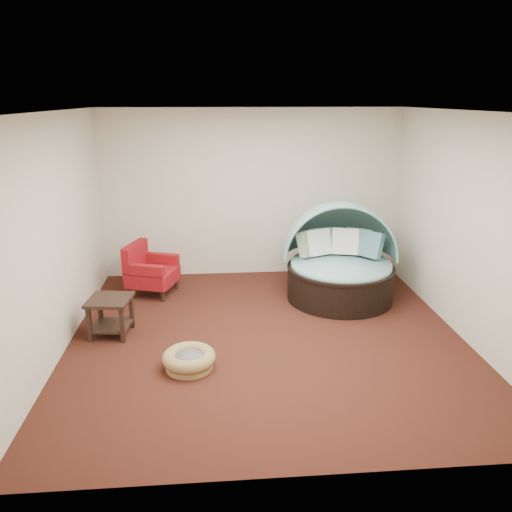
{
  "coord_description": "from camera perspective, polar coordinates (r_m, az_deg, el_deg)",
  "views": [
    {
      "loc": [
        -0.63,
        -5.79,
        2.95
      ],
      "look_at": [
        -0.09,
        0.6,
        0.91
      ],
      "focal_mm": 35.0,
      "sensor_mm": 36.0,
      "label": 1
    }
  ],
  "objects": [
    {
      "name": "red_armchair",
      "position": [
        7.95,
        -12.09,
        -1.66
      ],
      "size": [
        0.86,
        0.86,
        0.8
      ],
      "rotation": [
        0.0,
        0.0,
        -0.31
      ],
      "color": "black",
      "rests_on": "floor"
    },
    {
      "name": "wall_back",
      "position": [
        8.45,
        -0.48,
        7.12
      ],
      "size": [
        5.0,
        0.0,
        5.0
      ],
      "primitive_type": "plane",
      "rotation": [
        1.57,
        0.0,
        0.0
      ],
      "color": "beige",
      "rests_on": "floor"
    },
    {
      "name": "ceiling",
      "position": [
        5.82,
        1.43,
        16.2
      ],
      "size": [
        5.0,
        5.0,
        0.0
      ],
      "primitive_type": "plane",
      "rotation": [
        3.14,
        0.0,
        0.0
      ],
      "color": "white",
      "rests_on": "wall_back"
    },
    {
      "name": "wall_right",
      "position": [
        6.76,
        22.95,
        3.0
      ],
      "size": [
        0.0,
        5.0,
        5.0
      ],
      "primitive_type": "plane",
      "rotation": [
        1.57,
        0.0,
        -1.57
      ],
      "color": "beige",
      "rests_on": "floor"
    },
    {
      "name": "side_table",
      "position": [
        6.71,
        -16.3,
        -6.08
      ],
      "size": [
        0.58,
        0.58,
        0.5
      ],
      "rotation": [
        0.0,
        0.0,
        -0.12
      ],
      "color": "black",
      "rests_on": "floor"
    },
    {
      "name": "wall_front",
      "position": [
        3.69,
        5.47,
        -7.27
      ],
      "size": [
        5.0,
        0.0,
        5.0
      ],
      "primitive_type": "plane",
      "rotation": [
        -1.57,
        0.0,
        0.0
      ],
      "color": "beige",
      "rests_on": "floor"
    },
    {
      "name": "wall_left",
      "position": [
        6.28,
        -22.02,
        2.07
      ],
      "size": [
        0.0,
        5.0,
        5.0
      ],
      "primitive_type": "plane",
      "rotation": [
        1.57,
        0.0,
        1.57
      ],
      "color": "beige",
      "rests_on": "floor"
    },
    {
      "name": "canopy_daybed",
      "position": [
        7.66,
        9.61,
        0.22
      ],
      "size": [
        1.82,
        1.75,
        1.48
      ],
      "rotation": [
        0.0,
        0.0,
        -0.09
      ],
      "color": "black",
      "rests_on": "floor"
    },
    {
      "name": "pet_basket",
      "position": [
        5.83,
        -7.67,
        -11.62
      ],
      "size": [
        0.78,
        0.78,
        0.21
      ],
      "rotation": [
        0.0,
        0.0,
        0.35
      ],
      "color": "olive",
      "rests_on": "floor"
    },
    {
      "name": "floor",
      "position": [
        6.52,
        1.24,
        -9.2
      ],
      "size": [
        5.0,
        5.0,
        0.0
      ],
      "primitive_type": "plane",
      "color": "#411B12",
      "rests_on": "ground"
    }
  ]
}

